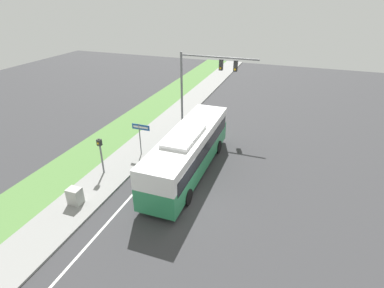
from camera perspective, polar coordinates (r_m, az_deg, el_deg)
The scene contains 9 objects.
ground_plane at distance 18.04m, azimuth -0.65°, elevation -11.44°, with size 80.00×80.00×0.00m, color #38383A.
sidewalk at distance 20.60m, azimuth -17.16°, elevation -7.14°, with size 2.80×80.00×0.12m.
grass_verge at distance 22.51m, azimuth -23.79°, elevation -5.29°, with size 3.60×80.00×0.10m.
lane_divider_near at distance 19.35m, azimuth -10.82°, elevation -8.97°, with size 0.14×30.00×0.01m.
bus at distance 20.10m, azimuth -0.63°, elevation -1.01°, with size 2.63×10.82×3.25m.
signal_gantry at distance 26.97m, azimuth 2.23°, elevation 13.07°, with size 6.92×0.41×6.53m.
pedestrian_signal at distance 20.74m, azimuth -17.03°, elevation -1.18°, with size 0.28×0.34×2.64m.
street_sign at distance 22.50m, azimuth -9.79°, elevation 2.07°, with size 1.42×0.08×2.61m.
utility_cabinet at distance 18.92m, azimuth -21.40°, elevation -9.22°, with size 0.78×0.62×1.01m.
Camera 1 is at (4.99, -13.19, 11.26)m, focal length 28.00 mm.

